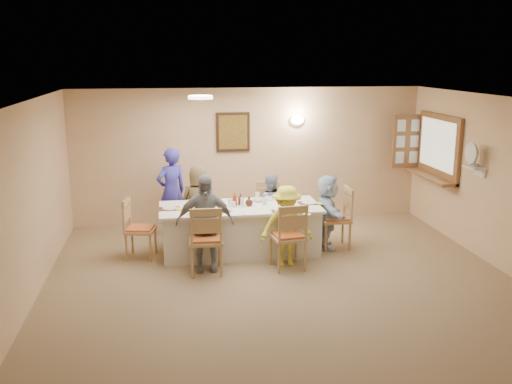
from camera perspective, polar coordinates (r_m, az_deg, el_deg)
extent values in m
plane|color=brown|center=(7.67, 3.17, -10.01)|extent=(7.00, 7.00, 0.00)
plane|color=tan|center=(10.64, -0.72, 3.66)|extent=(6.50, 0.00, 6.50)
plane|color=tan|center=(4.11, 13.98, -12.83)|extent=(6.50, 0.00, 6.50)
plane|color=tan|center=(7.31, -22.45, -1.84)|extent=(0.00, 7.00, 7.00)
plane|color=white|center=(7.06, 3.43, 8.95)|extent=(7.00, 7.00, 0.00)
cube|color=#3C2215|center=(10.51, -2.33, 6.01)|extent=(0.62, 0.04, 0.72)
cube|color=black|center=(10.48, -2.31, 5.99)|extent=(0.52, 0.02, 0.62)
ellipsoid|color=white|center=(10.66, 4.15, 7.17)|extent=(0.26, 0.09, 0.18)
cylinder|color=white|center=(8.41, -5.57, 9.41)|extent=(0.36, 0.36, 0.05)
cube|color=brown|center=(10.53, 17.81, 4.30)|extent=(0.06, 1.50, 1.15)
cube|color=brown|center=(10.56, 17.02, 1.49)|extent=(0.30, 1.50, 0.05)
cube|color=brown|center=(11.10, 14.85, 4.93)|extent=(0.55, 0.04, 1.00)
cube|color=white|center=(9.34, 21.00, 2.34)|extent=(0.22, 0.36, 0.03)
cube|color=silver|center=(9.05, -1.59, -3.75)|extent=(2.51, 1.06, 0.76)
imported|color=brown|center=(9.57, -5.70, -1.15)|extent=(0.66, 0.44, 1.31)
imported|color=#8990AB|center=(9.73, 1.38, -1.40)|extent=(0.70, 0.63, 1.13)
imported|color=gray|center=(8.24, -5.13, -3.07)|extent=(0.86, 0.41, 1.43)
imported|color=yellow|center=(8.44, 3.06, -3.42)|extent=(0.82, 0.51, 1.22)
imported|color=silver|center=(9.27, 7.14, -1.98)|extent=(1.18, 0.53, 1.21)
imported|color=#3B37B7|center=(9.99, -8.46, 0.04)|extent=(0.86, 0.83, 1.53)
cube|color=#472B19|center=(8.48, -5.26, -2.27)|extent=(0.35, 0.26, 0.01)
cylinder|color=white|center=(8.48, -5.26, -2.21)|extent=(0.23, 0.23, 0.01)
cube|color=yellow|center=(8.44, -4.02, -2.27)|extent=(0.14, 0.14, 0.01)
cube|color=#472B19|center=(8.64, 2.71, -1.94)|extent=(0.33, 0.24, 0.01)
cylinder|color=white|center=(8.63, 2.71, -1.88)|extent=(0.26, 0.26, 0.02)
cube|color=yellow|center=(8.63, 3.95, -1.93)|extent=(0.13, 0.13, 0.01)
cube|color=#472B19|center=(9.29, -5.62, -0.90)|extent=(0.33, 0.24, 0.01)
cylinder|color=white|center=(9.29, -5.62, -0.84)|extent=(0.23, 0.23, 0.01)
cube|color=yellow|center=(9.25, -4.49, -0.89)|extent=(0.14, 0.14, 0.01)
cube|color=#472B19|center=(9.43, 1.68, -0.62)|extent=(0.33, 0.24, 0.01)
cylinder|color=white|center=(9.43, 1.68, -0.56)|extent=(0.25, 0.25, 0.02)
cube|color=yellow|center=(9.42, 2.81, -0.61)|extent=(0.14, 0.14, 0.01)
cube|color=#472B19|center=(8.87, -8.67, -1.67)|extent=(0.34, 0.25, 0.01)
cylinder|color=white|center=(8.87, -8.67, -1.61)|extent=(0.22, 0.22, 0.01)
cube|color=yellow|center=(8.82, -7.50, -1.67)|extent=(0.14, 0.14, 0.01)
cube|color=#472B19|center=(9.15, 5.37, -1.12)|extent=(0.35, 0.26, 0.01)
cylinder|color=white|center=(9.15, 5.37, -1.06)|extent=(0.24, 0.24, 0.01)
cube|color=yellow|center=(9.15, 6.54, -1.11)|extent=(0.13, 0.13, 0.01)
imported|color=white|center=(8.53, -6.40, -1.92)|extent=(0.13, 0.13, 0.09)
imported|color=white|center=(9.50, 0.13, -0.28)|extent=(0.10, 0.10, 0.08)
imported|color=white|center=(8.65, -3.16, -1.76)|extent=(0.36, 0.36, 0.05)
imported|color=white|center=(9.22, 0.20, -0.78)|extent=(0.31, 0.31, 0.06)
imported|color=red|center=(8.96, -2.14, -0.72)|extent=(0.11, 0.11, 0.21)
imported|color=#391B0F|center=(9.00, -1.54, -0.72)|extent=(0.10, 0.10, 0.18)
imported|color=#391B0F|center=(8.94, -0.70, -0.92)|extent=(0.15, 0.15, 0.15)
cylinder|color=silver|center=(8.96, -2.60, -1.03)|extent=(0.07, 0.07, 0.10)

